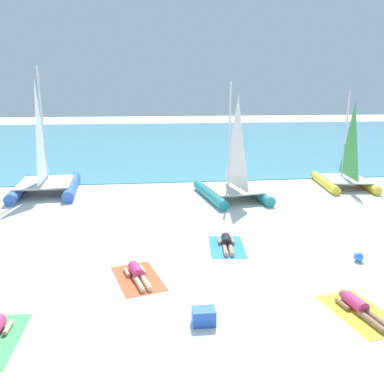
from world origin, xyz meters
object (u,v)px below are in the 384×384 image
Objects in this scene: sailboat_yellow at (345,173)px; sunbather_rightmost at (359,307)px; towel_center_left at (138,278)px; sailboat_blue at (45,175)px; sunbather_center_left at (137,273)px; towel_rightmost at (360,313)px; beach_ball at (359,257)px; cooler_box at (204,316)px; sunbather_center_right at (227,242)px; sailboat_teal at (232,182)px; towel_center_right at (227,247)px.

sailboat_yellow reaches higher than sunbather_rightmost.
sailboat_blue is at bearing 115.08° from towel_center_left.
towel_rightmost is (5.05, -2.39, -0.13)m from sunbather_center_left.
sailboat_blue is at bearing 139.43° from beach_ball.
sailboat_yellow is 14.77m from cooler_box.
towel_center_left is 6.69× the size of beach_ball.
sunbather_center_right is 3.14× the size of cooler_box.
sailboat_blue is 10.85m from towel_center_left.
sunbather_center_right is 0.83× the size of towel_rightmost.
sailboat_teal is 6.09m from towel_center_right.
sunbather_center_right and sunbather_rightmost have the same top height.
sunbather_center_left is at bearing -127.61° from sailboat_teal.
sunbather_center_left reaches higher than towel_center_right.
beach_ball is (11.04, -9.45, -0.76)m from sailboat_blue.
sailboat_yellow is (6.32, 1.49, -0.05)m from sailboat_teal.
sailboat_yellow reaches higher than cooler_box.
sailboat_blue reaches higher than towel_center_left.
sailboat_teal is 10.07m from sunbather_rightmost.
sunbather_center_right is at bearing 18.25° from sunbather_center_left.
sailboat_blue is 3.90× the size of sunbather_center_left.
sailboat_yellow is 2.60× the size of towel_center_left.
beach_ball reaches higher than towel_rightmost.
sunbather_rightmost is (5.02, -2.26, 0.13)m from towel_center_left.
beach_ball is (6.47, 0.28, 0.01)m from sunbather_center_left.
sailboat_blue is 15.44m from sunbather_rightmost.
beach_ball is 5.68m from cooler_box.
towel_center_left is 1.21× the size of sunbather_center_right.
sunbather_center_left and sunbather_rightmost have the same top height.
sailboat_yellow is at bearing 51.63° from cooler_box.
towel_rightmost is (2.21, -4.23, 0.00)m from towel_center_right.
sunbather_rightmost is (-5.58, -11.51, -0.60)m from sailboat_yellow.
sunbather_rightmost is 2.98m from beach_ball.
cooler_box reaches higher than beach_ball.
cooler_box is at bearing -120.41° from sailboat_yellow.
sailboat_teal reaches higher than sunbather_center_left.
sailboat_blue reaches higher than sunbather_rightmost.
towel_center_right is at bearing -51.53° from sailboat_blue.
sailboat_teal is 10.50m from cooler_box.
sailboat_teal is at bearing -17.63° from sailboat_blue.
cooler_box is at bearing -108.16° from towel_center_right.
sunbather_center_right is (0.01, 0.07, 0.13)m from towel_center_right.
sailboat_teal reaches higher than beach_ball.
cooler_box reaches higher than sunbather_center_right.
sailboat_blue is at bearing 116.42° from cooler_box.
towel_center_left is 5.51m from sunbather_rightmost.
sailboat_blue is at bearing 133.19° from towel_center_right.
sunbather_rightmost reaches higher than beach_ball.
sunbather_rightmost is at bearing -56.20° from sunbather_center_right.
sunbather_center_right is at bearing 155.83° from beach_ball.
sailboat_teal is 3.42× the size of sunbather_center_left.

